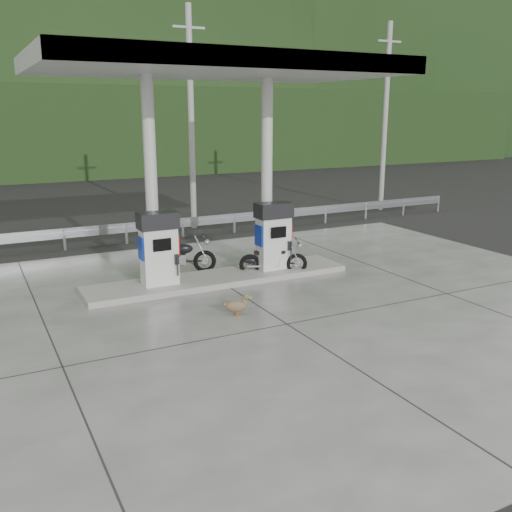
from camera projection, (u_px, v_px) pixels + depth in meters
name	position (u px, v px, depth m)	size (l,w,h in m)	color
ground	(264.00, 311.00, 12.73)	(160.00, 160.00, 0.00)	black
forecourt_apron	(264.00, 310.00, 12.73)	(18.00, 14.00, 0.02)	#60605B
pump_island	(220.00, 278.00, 14.86)	(7.00, 1.40, 0.15)	gray
gas_pump_left	(159.00, 249.00, 13.92)	(0.95, 0.55, 1.80)	silver
gas_pump_right	(273.00, 236.00, 15.33)	(0.95, 0.55, 1.80)	silver
canopy_column_left	(151.00, 181.00, 13.87)	(0.30, 0.30, 5.00)	silver
canopy_column_right	(267.00, 175.00, 15.28)	(0.30, 0.30, 5.00)	silver
canopy_roof	(216.00, 66.00, 13.57)	(8.50, 5.00, 0.40)	silver
guardrail	(155.00, 220.00, 19.45)	(26.00, 0.16, 1.42)	gray
road	(129.00, 223.00, 22.65)	(60.00, 7.00, 0.01)	black
utility_pole_b	(191.00, 121.00, 20.83)	(0.22, 0.22, 8.00)	gray
utility_pole_c	(385.00, 119.00, 24.81)	(0.22, 0.22, 8.00)	gray
tree_band	(53.00, 132.00, 37.86)	(80.00, 6.00, 6.00)	black
forested_hills	(16.00, 151.00, 64.47)	(100.00, 40.00, 140.00)	black
motorcycle_left	(273.00, 260.00, 15.41)	(1.73, 0.55, 0.82)	black
motorcycle_right	(179.00, 257.00, 15.51)	(1.87, 0.59, 0.89)	black
duck	(236.00, 306.00, 12.33)	(0.57, 0.16, 0.41)	brown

